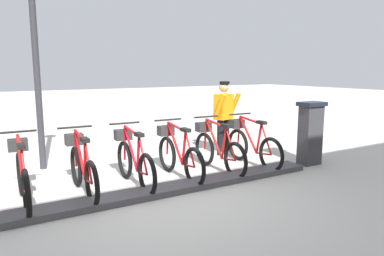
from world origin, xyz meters
The scene contains 11 objects.
ground_plane centered at (0.00, 0.00, 0.00)m, with size 60.00×60.00×0.00m, color beige.
dock_rail_base centered at (0.00, 0.00, 0.05)m, with size 0.44×5.86×0.10m, color #47474C.
payment_kiosk centered at (0.05, -3.39, 0.67)m, with size 0.36×0.52×1.28m.
bike_docked_0 centered at (0.62, -2.33, 0.43)m, with size 1.72×0.54×1.02m.
bike_docked_1 centered at (0.62, -1.49, 0.43)m, with size 1.72×0.54×1.02m.
bike_docked_2 centered at (0.62, -0.65, 0.43)m, with size 1.72×0.54×1.02m.
bike_docked_3 centered at (0.62, 0.20, 0.43)m, with size 1.72×0.54×1.02m.
bike_docked_4 centered at (0.62, 1.04, 0.43)m, with size 1.72×0.54×1.02m.
bike_docked_5 centered at (0.62, 1.89, 0.43)m, with size 1.72×0.54×1.02m.
worker_near_rack centered at (1.61, -2.35, 0.91)m, with size 0.52×0.69×1.66m.
lamp_post centered at (2.48, 1.35, 2.32)m, with size 0.32×0.32×3.49m.
Camera 1 is at (-4.87, 2.32, 1.93)m, focal length 33.59 mm.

